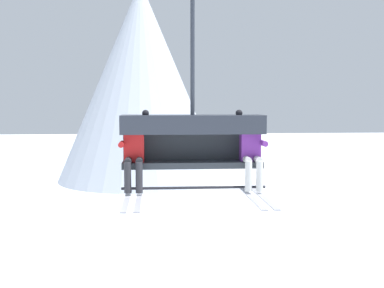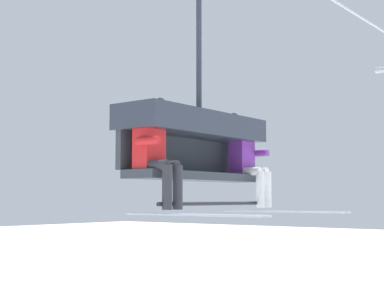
% 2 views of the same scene
% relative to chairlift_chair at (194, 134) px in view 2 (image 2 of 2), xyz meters
% --- Properties ---
extents(chairlift_chair, '(2.31, 0.74, 3.77)m').
position_rel_chairlift_chair_xyz_m(chairlift_chair, '(0.00, 0.00, 0.00)').
color(chairlift_chair, '#33383D').
extents(skier_red, '(0.48, 1.70, 1.34)m').
position_rel_chairlift_chair_xyz_m(skier_red, '(-0.94, -0.21, -0.30)').
color(skier_red, red).
extents(skier_purple, '(0.48, 1.70, 1.34)m').
position_rel_chairlift_chair_xyz_m(skier_purple, '(0.94, -0.21, -0.30)').
color(skier_purple, purple).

